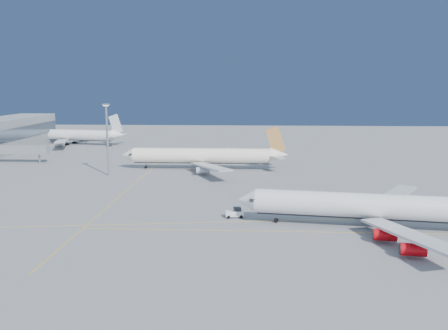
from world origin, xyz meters
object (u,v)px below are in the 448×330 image
(pushback_tug, at_px, (235,213))
(light_mast, at_px, (107,134))
(airliner_third, at_px, (71,135))
(airliner_virgin, at_px, (383,207))
(airliner_etihad, at_px, (205,156))

(pushback_tug, relative_size, light_mast, 0.18)
(airliner_third, bearing_deg, pushback_tug, -47.89)
(airliner_third, bearing_deg, airliner_virgin, -40.89)
(airliner_virgin, bearing_deg, airliner_etihad, 130.17)
(airliner_etihad, xyz_separation_m, pushback_tug, (12.79, -64.82, -3.69))
(airliner_third, bearing_deg, light_mast, -53.64)
(airliner_etihad, bearing_deg, airliner_virgin, -58.39)
(airliner_etihad, distance_m, pushback_tug, 66.17)
(light_mast, bearing_deg, airliner_etihad, 24.35)
(light_mast, bearing_deg, airliner_virgin, -37.57)
(airliner_etihad, relative_size, airliner_third, 1.03)
(light_mast, bearing_deg, airliner_third, 117.07)
(airliner_virgin, relative_size, light_mast, 2.60)
(airliner_third, height_order, light_mast, light_mast)
(airliner_etihad, height_order, pushback_tug, airliner_etihad)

